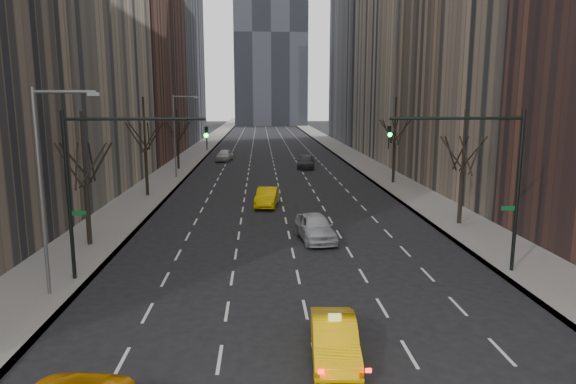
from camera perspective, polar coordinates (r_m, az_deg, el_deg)
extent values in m
cube|color=slate|center=(83.21, -10.33, 4.16)|extent=(4.50, 320.00, 0.15)
cube|color=slate|center=(83.74, 6.59, 4.30)|extent=(4.50, 320.00, 0.15)
cube|color=brown|center=(81.65, -18.05, 19.17)|extent=(14.00, 28.00, 44.00)
cylinder|color=black|center=(32.48, -21.34, -2.37)|extent=(0.28, 0.28, 3.57)
cylinder|color=black|center=(31.91, -21.79, 4.50)|extent=(0.16, 0.16, 4.25)
cylinder|color=black|center=(32.75, -20.97, 3.10)|extent=(0.42, 1.80, 2.52)
cylinder|color=black|center=(32.03, -20.15, 3.01)|extent=(1.74, 0.72, 2.52)
cylinder|color=black|center=(31.27, -20.86, 2.80)|extent=(1.46, 1.25, 2.52)
cylinder|color=black|center=(31.25, -22.43, 2.70)|extent=(0.42, 1.80, 2.52)
cylinder|color=black|center=(31.99, -23.23, 2.80)|extent=(1.74, 0.72, 2.52)
cylinder|color=black|center=(32.73, -22.48, 3.00)|extent=(1.46, 1.25, 2.52)
cylinder|color=black|center=(47.66, -15.44, 2.04)|extent=(0.28, 0.28, 3.99)
cylinder|color=black|center=(47.27, -15.69, 7.29)|extent=(0.16, 0.16, 4.75)
cylinder|color=black|center=(48.13, -15.23, 5.99)|extent=(0.42, 1.80, 2.52)
cylinder|color=black|center=(47.45, -14.59, 5.96)|extent=(1.74, 0.72, 2.52)
cylinder|color=black|center=(46.65, -14.97, 5.88)|extent=(1.46, 1.25, 2.52)
cylinder|color=black|center=(46.54, -16.02, 5.82)|extent=(0.42, 1.80, 2.52)
cylinder|color=black|center=(47.23, -16.66, 5.85)|extent=(1.74, 0.72, 2.52)
cylinder|color=black|center=(48.01, -16.25, 5.93)|extent=(1.46, 1.25, 2.52)
cylinder|color=black|center=(65.27, -12.11, 4.02)|extent=(0.28, 0.28, 3.36)
cylinder|color=black|center=(64.99, -12.23, 7.25)|extent=(0.16, 0.16, 4.00)
cylinder|color=black|center=(65.84, -11.96, 6.62)|extent=(0.42, 1.80, 2.52)
cylinder|color=black|center=(65.20, -11.46, 6.61)|extent=(1.74, 0.72, 2.52)
cylinder|color=black|center=(64.38, -11.70, 6.56)|extent=(1.46, 1.25, 2.52)
cylinder|color=black|center=(64.22, -12.45, 6.52)|extent=(0.42, 1.80, 2.52)
cylinder|color=black|center=(64.87, -12.95, 6.53)|extent=(1.74, 0.72, 2.52)
cylinder|color=black|center=(65.68, -12.70, 6.59)|extent=(1.46, 1.25, 2.52)
cylinder|color=black|center=(37.40, 18.62, -0.62)|extent=(0.28, 0.28, 3.57)
cylinder|color=black|center=(36.90, 18.96, 5.35)|extent=(0.16, 0.16, 4.25)
cylinder|color=black|center=(37.82, 18.62, 4.11)|extent=(0.42, 1.80, 2.52)
cylinder|color=black|center=(37.56, 19.86, 4.00)|extent=(1.74, 0.72, 2.52)
cylinder|color=black|center=(36.73, 20.16, 3.86)|extent=(1.46, 1.25, 2.52)
cylinder|color=black|center=(36.14, 19.16, 3.82)|extent=(0.42, 1.80, 2.52)
cylinder|color=black|center=(36.41, 17.87, 3.94)|extent=(1.74, 0.72, 2.52)
cylinder|color=black|center=(37.25, 17.62, 4.08)|extent=(1.46, 1.25, 2.52)
cylinder|color=black|center=(54.29, 11.66, 3.16)|extent=(0.28, 0.28, 3.99)
cylinder|color=black|center=(53.95, 11.83, 7.77)|extent=(0.16, 0.16, 4.75)
cylinder|color=black|center=(54.86, 11.71, 6.61)|extent=(0.42, 1.80, 2.52)
cylinder|color=black|center=(54.50, 12.54, 6.56)|extent=(1.74, 0.72, 2.52)
cylinder|color=black|center=(53.65, 12.62, 6.50)|extent=(1.46, 1.25, 2.52)
cylinder|color=black|center=(53.15, 11.86, 6.50)|extent=(0.42, 1.80, 2.52)
cylinder|color=black|center=(53.52, 11.03, 6.55)|extent=(1.74, 0.72, 2.52)
cylinder|color=black|center=(54.38, 10.96, 6.61)|extent=(1.46, 1.25, 2.52)
cylinder|color=black|center=(26.11, -23.19, -0.48)|extent=(0.18, 0.18, 8.00)
cylinder|color=black|center=(24.80, -16.65, 7.78)|extent=(6.50, 0.14, 0.14)
imported|color=black|center=(24.30, -9.03, 5.91)|extent=(0.18, 0.22, 1.10)
sphere|color=#0CFF33|center=(24.11, -9.08, 6.24)|extent=(0.20, 0.20, 0.20)
cube|color=#0C5926|center=(26.13, -22.25, -2.19)|extent=(0.70, 0.04, 0.22)
cylinder|color=black|center=(27.57, 24.16, -0.02)|extent=(0.18, 0.18, 8.00)
cylinder|color=black|center=(25.88, 18.27, 7.78)|extent=(6.50, 0.14, 0.14)
imported|color=black|center=(24.93, 11.15, 5.95)|extent=(0.18, 0.22, 1.10)
sphere|color=#0CFF33|center=(24.75, 11.26, 6.27)|extent=(0.20, 0.20, 0.20)
cube|color=#0C5926|center=(27.53, 23.30, -1.66)|extent=(0.70, 0.04, 0.22)
cylinder|color=slate|center=(24.34, -25.75, -0.20)|extent=(0.16, 0.16, 9.00)
cylinder|color=slate|center=(23.54, -23.60, 10.18)|extent=(2.60, 0.14, 0.14)
cube|color=slate|center=(23.16, -20.76, 10.13)|extent=(0.50, 0.22, 0.15)
cylinder|color=slate|center=(58.01, -12.49, 6.06)|extent=(0.16, 0.16, 9.00)
cylinder|color=slate|center=(57.68, -11.36, 10.35)|extent=(2.60, 0.14, 0.14)
cube|color=slate|center=(57.52, -10.16, 10.29)|extent=(0.50, 0.22, 0.15)
imported|color=#FFBC05|center=(17.91, 5.18, -16.08)|extent=(1.77, 4.35, 1.40)
imported|color=#AFB2B8|center=(31.94, 3.03, -3.91)|extent=(2.56, 5.09, 1.66)
imported|color=yellow|center=(42.10, -2.33, -0.55)|extent=(2.18, 4.77, 1.51)
imported|color=#313237|center=(65.72, 2.02, 3.36)|extent=(2.75, 5.55, 1.55)
imported|color=silver|center=(73.86, -7.07, 4.08)|extent=(2.57, 5.01, 1.63)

